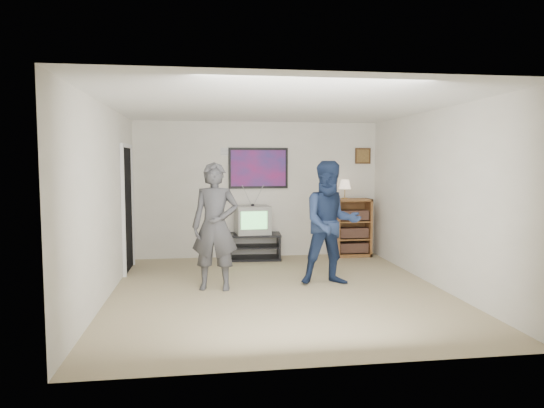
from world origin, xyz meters
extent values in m
cube|color=#8A7A57|center=(0.00, 0.00, 0.00)|extent=(4.50, 5.00, 0.01)
cube|color=white|center=(0.00, 0.00, 2.50)|extent=(4.50, 5.00, 0.01)
cube|color=beige|center=(0.00, 2.50, 1.25)|extent=(4.50, 0.01, 2.50)
cube|color=beige|center=(-2.25, 0.00, 1.25)|extent=(0.01, 5.00, 2.50)
cube|color=beige|center=(2.25, 0.00, 1.25)|extent=(0.01, 5.00, 2.50)
cube|color=black|center=(-0.10, 2.23, 0.45)|extent=(0.97, 0.59, 0.04)
cube|color=black|center=(-0.10, 2.23, 0.02)|extent=(0.97, 0.59, 0.04)
cube|color=black|center=(-0.54, 2.23, 0.23)|extent=(0.07, 0.50, 0.47)
cube|color=black|center=(0.34, 2.23, 0.23)|extent=(0.07, 0.50, 0.47)
imported|color=#3C3C3F|center=(-0.85, 0.22, 0.88)|extent=(0.71, 0.53, 1.76)
imported|color=#1A2848|center=(0.79, 0.27, 0.89)|extent=(0.88, 0.70, 1.78)
cube|color=white|center=(-0.84, 0.44, 1.16)|extent=(0.04, 0.12, 0.03)
cube|color=white|center=(0.74, 0.47, 1.09)|extent=(0.08, 0.12, 0.03)
cube|color=black|center=(0.00, 2.48, 1.65)|extent=(1.10, 0.03, 0.75)
cube|color=white|center=(-0.55, 2.48, 1.95)|extent=(0.28, 0.02, 0.14)
cube|color=black|center=(2.00, 2.48, 1.88)|extent=(0.30, 0.03, 0.30)
cube|color=black|center=(-2.23, 1.60, 1.00)|extent=(0.03, 0.85, 2.00)
camera|label=1|loc=(-1.00, -6.43, 1.75)|focal=32.00mm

